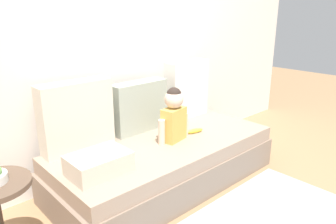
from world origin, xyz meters
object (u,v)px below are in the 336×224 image
throw_pillow_left (77,116)px  toddler (174,114)px  throw_pillow_right (187,89)px  banana (195,131)px  folded_blanket (99,164)px  throw_pillow_center (139,107)px  couch (165,162)px

throw_pillow_left → toddler: bearing=-29.1°
throw_pillow_right → banana: size_ratio=3.38×
throw_pillow_right → folded_blanket: 1.41m
banana → throw_pillow_center: bearing=129.3°
throw_pillow_right → banana: bearing=-126.6°
folded_blanket → toddler: bearing=5.7°
throw_pillow_right → couch: bearing=-150.5°
couch → throw_pillow_left: 0.84m
throw_pillow_right → folded_blanket: bearing=-160.8°
couch → folded_blanket: bearing=-171.0°
throw_pillow_left → banana: bearing=-22.8°
couch → throw_pillow_left: bearing=150.5°
toddler → throw_pillow_left: bearing=150.9°
throw_pillow_left → banana: size_ratio=3.37×
couch → banana: 0.39m
throw_pillow_left → throw_pillow_center: size_ratio=1.08×
banana → folded_blanket: 1.03m
banana → folded_blanket: bearing=-176.3°
throw_pillow_right → banana: (-0.29, -0.39, -0.27)m
throw_pillow_right → folded_blanket: (-1.31, -0.46, -0.22)m
toddler → banana: bearing=-2.7°
toddler → banana: toddler is taller
couch → throw_pillow_center: throw_pillow_center is taller
toddler → banana: (0.25, -0.01, -0.21)m
couch → throw_pillow_right: (0.61, 0.34, 0.48)m
throw_pillow_center → folded_blanket: throw_pillow_center is taller
throw_pillow_left → throw_pillow_right: (1.22, 0.00, 0.01)m
banana → throw_pillow_right: bearing=53.4°
throw_pillow_left → folded_blanket: (-0.09, -0.46, -0.20)m
couch → throw_pillow_center: bearing=90.0°
throw_pillow_left → throw_pillow_right: 1.22m
throw_pillow_center → banana: 0.55m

